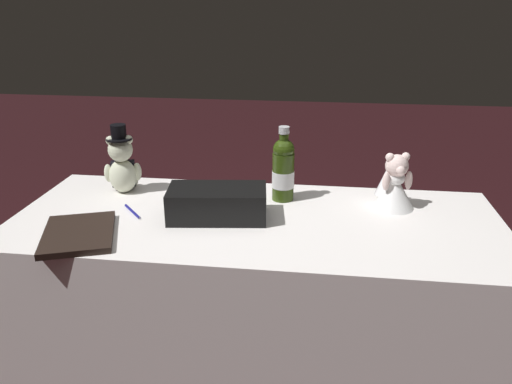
{
  "coord_description": "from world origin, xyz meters",
  "views": [
    {
      "loc": [
        -0.21,
        1.62,
        1.5
      ],
      "look_at": [
        0.0,
        0.0,
        0.86
      ],
      "focal_mm": 35.34,
      "sensor_mm": 36.0,
      "label": 1
    }
  ],
  "objects_px": {
    "teddy_bear_groom": "(122,165)",
    "signing_pen": "(133,212)",
    "teddy_bear_bride": "(394,183)",
    "champagne_bottle": "(283,169)",
    "guestbook": "(79,234)",
    "gift_case_black": "(217,203)"
  },
  "relations": [
    {
      "from": "teddy_bear_groom",
      "to": "signing_pen",
      "type": "xyz_separation_m",
      "value": [
        -0.11,
        0.21,
        -0.11
      ]
    },
    {
      "from": "champagne_bottle",
      "to": "guestbook",
      "type": "xyz_separation_m",
      "value": [
        0.64,
        0.42,
        -0.11
      ]
    },
    {
      "from": "champagne_bottle",
      "to": "teddy_bear_bride",
      "type": "bearing_deg",
      "value": 178.05
    },
    {
      "from": "champagne_bottle",
      "to": "gift_case_black",
      "type": "height_order",
      "value": "champagne_bottle"
    },
    {
      "from": "gift_case_black",
      "to": "teddy_bear_groom",
      "type": "bearing_deg",
      "value": -25.82
    },
    {
      "from": "teddy_bear_bride",
      "to": "gift_case_black",
      "type": "bearing_deg",
      "value": 16.81
    },
    {
      "from": "gift_case_black",
      "to": "guestbook",
      "type": "relative_size",
      "value": 1.25
    },
    {
      "from": "teddy_bear_bride",
      "to": "signing_pen",
      "type": "xyz_separation_m",
      "value": [
        0.94,
        0.19,
        -0.09
      ]
    },
    {
      "from": "teddy_bear_groom",
      "to": "gift_case_black",
      "type": "height_order",
      "value": "teddy_bear_groom"
    },
    {
      "from": "teddy_bear_groom",
      "to": "signing_pen",
      "type": "bearing_deg",
      "value": 118.2
    },
    {
      "from": "champagne_bottle",
      "to": "guestbook",
      "type": "height_order",
      "value": "champagne_bottle"
    },
    {
      "from": "gift_case_black",
      "to": "champagne_bottle",
      "type": "bearing_deg",
      "value": -136.71
    },
    {
      "from": "gift_case_black",
      "to": "guestbook",
      "type": "height_order",
      "value": "gift_case_black"
    },
    {
      "from": "teddy_bear_groom",
      "to": "guestbook",
      "type": "bearing_deg",
      "value": 90.56
    },
    {
      "from": "teddy_bear_bride",
      "to": "gift_case_black",
      "type": "relative_size",
      "value": 0.59
    },
    {
      "from": "teddy_bear_bride",
      "to": "champagne_bottle",
      "type": "height_order",
      "value": "champagne_bottle"
    },
    {
      "from": "guestbook",
      "to": "champagne_bottle",
      "type": "bearing_deg",
      "value": -166.72
    },
    {
      "from": "signing_pen",
      "to": "teddy_bear_bride",
      "type": "bearing_deg",
      "value": -168.5
    },
    {
      "from": "teddy_bear_groom",
      "to": "teddy_bear_bride",
      "type": "relative_size",
      "value": 1.3
    },
    {
      "from": "teddy_bear_groom",
      "to": "guestbook",
      "type": "distance_m",
      "value": 0.43
    },
    {
      "from": "guestbook",
      "to": "signing_pen",
      "type": "bearing_deg",
      "value": -136.96
    },
    {
      "from": "teddy_bear_groom",
      "to": "signing_pen",
      "type": "height_order",
      "value": "teddy_bear_groom"
    }
  ]
}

